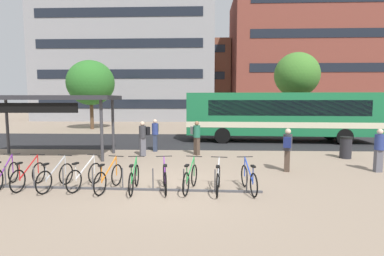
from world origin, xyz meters
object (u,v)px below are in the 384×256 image
parked_bicycle_green_7 (190,178)px  parked_bicycle_blue_9 (249,179)px  transit_shelter (50,100)px  parked_bicycle_red_1 (29,176)px  parked_bicycle_green_5 (134,179)px  parked_bicycle_orange_4 (109,178)px  commuter_grey_pack_4 (196,135)px  city_bus (278,115)px  commuter_navy_pack_0 (287,147)px  commuter_maroon_pack_1 (380,147)px  street_tree_1 (297,75)px  commuter_black_pack_3 (143,136)px  parked_bicycle_purple_6 (165,178)px  parked_bicycle_silver_8 (218,180)px  parked_bicycle_silver_2 (56,177)px  parked_bicycle_purple_0 (6,175)px  parked_bicycle_white_3 (85,176)px  commuter_olive_pack_2 (155,133)px  street_tree_0 (91,83)px  trash_bin (346,147)px

parked_bicycle_green_7 → parked_bicycle_blue_9: 1.79m
transit_shelter → parked_bicycle_red_1: bearing=-72.9°
parked_bicycle_green_5 → parked_bicycle_orange_4: bearing=84.5°
commuter_grey_pack_4 → city_bus: bearing=92.5°
commuter_navy_pack_0 → commuter_maroon_pack_1: 3.54m
parked_bicycle_red_1 → commuter_maroon_pack_1: 12.61m
city_bus → parked_bicycle_green_5: size_ratio=7.04×
parked_bicycle_orange_4 → street_tree_1: bearing=-22.6°
parked_bicycle_blue_9 → transit_shelter: bearing=53.0°
city_bus → parked_bicycle_green_5: city_bus is taller
parked_bicycle_green_5 → commuter_black_pack_3: bearing=5.1°
parked_bicycle_purple_6 → commuter_grey_pack_4: bearing=-18.3°
parked_bicycle_silver_8 → parked_bicycle_blue_9: same height
parked_bicycle_silver_2 → street_tree_1: size_ratio=0.26×
parked_bicycle_blue_9 → commuter_black_pack_3: 6.96m
parked_bicycle_purple_0 → commuter_black_pack_3: bearing=-41.9°
parked_bicycle_orange_4 → parked_bicycle_silver_8: (3.37, -0.03, 0.00)m
commuter_navy_pack_0 → parked_bicycle_purple_0: bearing=122.7°
parked_bicycle_blue_9 → commuter_maroon_pack_1: 6.03m
parked_bicycle_white_3 → parked_bicycle_blue_9: same height
parked_bicycle_red_1 → street_tree_1: bearing=-36.3°
parked_bicycle_green_5 → commuter_olive_pack_2: commuter_olive_pack_2 is taller
transit_shelter → parked_bicycle_purple_0: bearing=-81.5°
parked_bicycle_orange_4 → parked_bicycle_silver_8: bearing=-79.2°
parked_bicycle_red_1 → parked_bicycle_purple_6: same height
parked_bicycle_green_7 → commuter_olive_pack_2: size_ratio=0.98×
parked_bicycle_silver_2 → parked_bicycle_green_5: bearing=-81.0°
commuter_maroon_pack_1 → street_tree_0: size_ratio=0.27×
parked_bicycle_blue_9 → transit_shelter: size_ratio=0.27×
parked_bicycle_orange_4 → commuter_maroon_pack_1: size_ratio=1.01×
transit_shelter → street_tree_1: 18.36m
commuter_maroon_pack_1 → street_tree_0: (-17.16, 15.47, 3.30)m
parked_bicycle_green_5 → parked_bicycle_blue_9: (3.51, 0.07, 0.00)m
parked_bicycle_white_3 → transit_shelter: (-3.57, 4.78, 2.39)m
transit_shelter → trash_bin: transit_shelter is taller
parked_bicycle_green_5 → parked_bicycle_silver_2: bearing=84.2°
parked_bicycle_green_5 → commuter_olive_pack_2: 6.88m
parked_bicycle_purple_6 → parked_bicycle_blue_9: same height
parked_bicycle_purple_0 → parked_bicycle_silver_8: bearing=-101.1°
parked_bicycle_blue_9 → commuter_black_pack_3: size_ratio=0.99×
parked_bicycle_white_3 → city_bus: bearing=-23.6°
parked_bicycle_silver_8 → commuter_navy_pack_0: bearing=-41.2°
commuter_olive_pack_2 → trash_bin: size_ratio=1.68×
city_bus → street_tree_0: size_ratio=1.92×
parked_bicycle_purple_6 → street_tree_0: 20.66m
parked_bicycle_silver_8 → parked_bicycle_silver_2: bearing=94.6°
city_bus → trash_bin: 5.91m
transit_shelter → commuter_olive_pack_2: size_ratio=3.67×
commuter_olive_pack_2 → trash_bin: (9.35, -1.52, -0.48)m
commuter_grey_pack_4 → street_tree_1: size_ratio=0.26×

